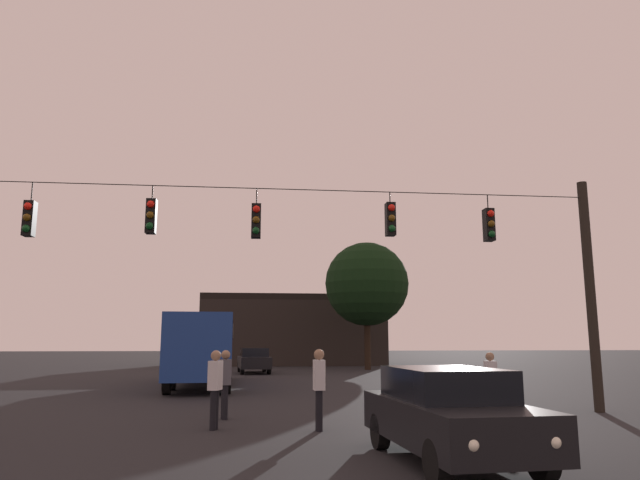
{
  "coord_description": "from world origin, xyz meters",
  "views": [
    {
      "loc": [
        -0.17,
        -4.31,
        1.98
      ],
      "look_at": [
        1.79,
        13.62,
        5.12
      ],
      "focal_mm": 32.49,
      "sensor_mm": 36.0,
      "label": 1
    }
  ],
  "objects_px": {
    "car_near_right": "(449,413)",
    "pedestrian_crossing_left": "(319,384)",
    "city_bus": "(204,343)",
    "pedestrian_crossing_center": "(225,380)",
    "tree_left_silhouette": "(367,284)",
    "pedestrian_near_bus": "(491,381)",
    "car_far_left": "(254,360)",
    "pedestrian_trailing": "(215,384)"
  },
  "relations": [
    {
      "from": "car_near_right",
      "to": "pedestrian_trailing",
      "type": "bearing_deg",
      "value": 135.6
    },
    {
      "from": "pedestrian_crossing_center",
      "to": "pedestrian_crossing_left",
      "type": "bearing_deg",
      "value": -44.23
    },
    {
      "from": "car_far_left",
      "to": "pedestrian_crossing_center",
      "type": "height_order",
      "value": "pedestrian_crossing_center"
    },
    {
      "from": "pedestrian_crossing_left",
      "to": "pedestrian_crossing_center",
      "type": "xyz_separation_m",
      "value": [
        -2.2,
        2.14,
        -0.03
      ]
    },
    {
      "from": "city_bus",
      "to": "tree_left_silhouette",
      "type": "distance_m",
      "value": 16.86
    },
    {
      "from": "pedestrian_crossing_left",
      "to": "pedestrian_crossing_center",
      "type": "relative_size",
      "value": 1.03
    },
    {
      "from": "car_far_left",
      "to": "pedestrian_near_bus",
      "type": "bearing_deg",
      "value": -73.97
    },
    {
      "from": "pedestrian_near_bus",
      "to": "pedestrian_crossing_center",
      "type": "bearing_deg",
      "value": 175.46
    },
    {
      "from": "city_bus",
      "to": "car_near_right",
      "type": "distance_m",
      "value": 18.01
    },
    {
      "from": "car_near_right",
      "to": "pedestrian_crossing_left",
      "type": "bearing_deg",
      "value": 116.26
    },
    {
      "from": "car_near_right",
      "to": "tree_left_silhouette",
      "type": "bearing_deg",
      "value": 81.66
    },
    {
      "from": "city_bus",
      "to": "pedestrian_trailing",
      "type": "xyz_separation_m",
      "value": [
        1.42,
        -13.07,
        -0.86
      ]
    },
    {
      "from": "pedestrian_crossing_center",
      "to": "pedestrian_trailing",
      "type": "relative_size",
      "value": 0.99
    },
    {
      "from": "pedestrian_crossing_center",
      "to": "tree_left_silhouette",
      "type": "height_order",
      "value": "tree_left_silhouette"
    },
    {
      "from": "car_near_right",
      "to": "tree_left_silhouette",
      "type": "relative_size",
      "value": 0.5
    },
    {
      "from": "pedestrian_crossing_left",
      "to": "pedestrian_trailing",
      "type": "height_order",
      "value": "pedestrian_crossing_left"
    },
    {
      "from": "pedestrian_crossing_center",
      "to": "pedestrian_near_bus",
      "type": "relative_size",
      "value": 1.03
    },
    {
      "from": "pedestrian_crossing_left",
      "to": "tree_left_silhouette",
      "type": "bearing_deg",
      "value": 76.85
    },
    {
      "from": "city_bus",
      "to": "pedestrian_near_bus",
      "type": "distance_m",
      "value": 14.61
    },
    {
      "from": "pedestrian_crossing_center",
      "to": "tree_left_silhouette",
      "type": "distance_m",
      "value": 26.23
    },
    {
      "from": "pedestrian_crossing_left",
      "to": "city_bus",
      "type": "bearing_deg",
      "value": 105.55
    },
    {
      "from": "pedestrian_crossing_left",
      "to": "pedestrian_near_bus",
      "type": "distance_m",
      "value": 4.94
    },
    {
      "from": "car_near_right",
      "to": "pedestrian_near_bus",
      "type": "xyz_separation_m",
      "value": [
        2.89,
        5.2,
        0.15
      ]
    },
    {
      "from": "car_far_left",
      "to": "pedestrian_crossing_left",
      "type": "relative_size",
      "value": 2.49
    },
    {
      "from": "car_far_left",
      "to": "pedestrian_crossing_left",
      "type": "xyz_separation_m",
      "value": [
        1.54,
        -23.2,
        0.22
      ]
    },
    {
      "from": "pedestrian_near_bus",
      "to": "tree_left_silhouette",
      "type": "bearing_deg",
      "value": 86.5
    },
    {
      "from": "city_bus",
      "to": "car_far_left",
      "type": "height_order",
      "value": "city_bus"
    },
    {
      "from": "city_bus",
      "to": "pedestrian_near_bus",
      "type": "height_order",
      "value": "city_bus"
    },
    {
      "from": "pedestrian_trailing",
      "to": "pedestrian_near_bus",
      "type": "bearing_deg",
      "value": 9.51
    },
    {
      "from": "pedestrian_crossing_left",
      "to": "pedestrian_crossing_center",
      "type": "bearing_deg",
      "value": 135.77
    },
    {
      "from": "city_bus",
      "to": "pedestrian_near_bus",
      "type": "relative_size",
      "value": 6.62
    },
    {
      "from": "car_far_left",
      "to": "city_bus",
      "type": "bearing_deg",
      "value": -102.88
    },
    {
      "from": "city_bus",
      "to": "tree_left_silhouette",
      "type": "bearing_deg",
      "value": 52.6
    },
    {
      "from": "car_near_right",
      "to": "tree_left_silhouette",
      "type": "xyz_separation_m",
      "value": [
        4.41,
        30.11,
        5.06
      ]
    },
    {
      "from": "city_bus",
      "to": "car_near_right",
      "type": "bearing_deg",
      "value": -72.07
    },
    {
      "from": "pedestrian_crossing_center",
      "to": "pedestrian_near_bus",
      "type": "xyz_separation_m",
      "value": [
        6.87,
        -0.55,
        -0.04
      ]
    },
    {
      "from": "pedestrian_crossing_left",
      "to": "pedestrian_crossing_center",
      "type": "height_order",
      "value": "pedestrian_crossing_left"
    },
    {
      "from": "city_bus",
      "to": "pedestrian_crossing_center",
      "type": "height_order",
      "value": "city_bus"
    },
    {
      "from": "car_near_right",
      "to": "pedestrian_trailing",
      "type": "distance_m",
      "value": 5.76
    },
    {
      "from": "pedestrian_near_bus",
      "to": "city_bus",
      "type": "bearing_deg",
      "value": 125.3
    },
    {
      "from": "car_near_right",
      "to": "car_far_left",
      "type": "xyz_separation_m",
      "value": [
        -3.32,
        26.8,
        0.0
      ]
    },
    {
      "from": "car_near_right",
      "to": "pedestrian_near_bus",
      "type": "distance_m",
      "value": 5.95
    }
  ]
}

